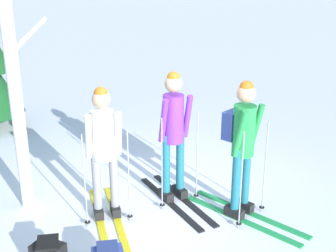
% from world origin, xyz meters
% --- Properties ---
extents(ground_plane, '(400.00, 400.00, 0.00)m').
position_xyz_m(ground_plane, '(0.00, 0.00, 0.00)').
color(ground_plane, white).
extents(skier_in_white, '(0.61, 1.70, 1.75)m').
position_xyz_m(skier_in_white, '(-0.73, -0.16, 0.99)').
color(skier_in_white, yellow).
rests_on(skier_in_white, ground).
extents(skier_in_purple, '(0.83, 1.65, 1.82)m').
position_xyz_m(skier_in_purple, '(0.21, 0.13, 1.02)').
color(skier_in_purple, black).
rests_on(skier_in_purple, ground).
extents(skier_in_green, '(1.30, 1.57, 1.81)m').
position_xyz_m(skier_in_green, '(0.97, -0.42, 1.03)').
color(skier_in_green, green).
rests_on(skier_in_green, ground).
extents(birch_tree_tall, '(1.17, 0.67, 4.72)m').
position_xyz_m(birch_tree_tall, '(-1.79, 0.32, 2.39)').
color(birch_tree_tall, silver).
rests_on(birch_tree_tall, ground).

